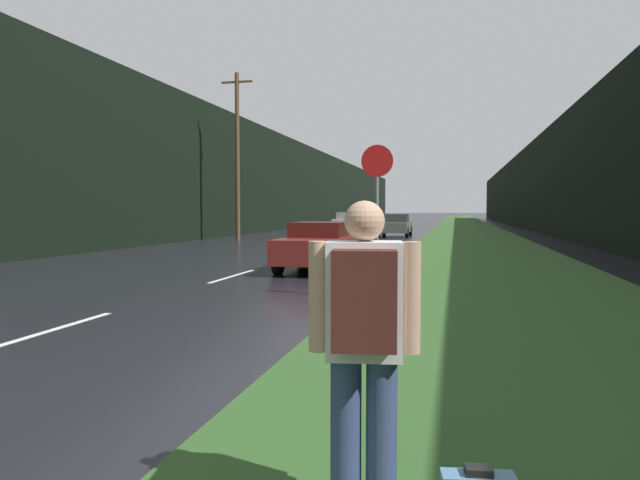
# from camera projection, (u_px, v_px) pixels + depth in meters

# --- Properties ---
(grass_verge) EXTENTS (6.00, 240.00, 0.02)m
(grass_verge) POSITION_uv_depth(u_px,v_px,m) (471.00, 235.00, 38.50)
(grass_verge) COLOR #2D5123
(grass_verge) RESTS_ON ground_plane
(lane_stripe_b) EXTENTS (0.12, 3.00, 0.01)m
(lane_stripe_b) POSITION_uv_depth(u_px,v_px,m) (46.00, 332.00, 8.13)
(lane_stripe_b) COLOR silver
(lane_stripe_b) RESTS_ON ground_plane
(lane_stripe_c) EXTENTS (0.12, 3.00, 0.01)m
(lane_stripe_c) POSITION_uv_depth(u_px,v_px,m) (233.00, 276.00, 14.93)
(lane_stripe_c) COLOR silver
(lane_stripe_c) RESTS_ON ground_plane
(lane_stripe_d) EXTENTS (0.12, 3.00, 0.01)m
(lane_stripe_d) POSITION_uv_depth(u_px,v_px,m) (302.00, 255.00, 21.73)
(lane_stripe_d) COLOR silver
(lane_stripe_d) RESTS_ON ground_plane
(treeline_far_side) EXTENTS (2.00, 140.00, 8.13)m
(treeline_far_side) POSITION_uv_depth(u_px,v_px,m) (282.00, 184.00, 51.80)
(treeline_far_side) COLOR black
(treeline_far_side) RESTS_ON ground_plane
(treeline_near_side) EXTENTS (2.00, 140.00, 7.38)m
(treeline_near_side) POSITION_uv_depth(u_px,v_px,m) (544.00, 186.00, 46.63)
(treeline_near_side) COLOR black
(treeline_near_side) RESTS_ON ground_plane
(utility_pole_far) EXTENTS (1.80, 0.24, 9.26)m
(utility_pole_far) POSITION_uv_depth(u_px,v_px,m) (237.00, 155.00, 31.56)
(utility_pole_far) COLOR #4C3823
(utility_pole_far) RESTS_ON ground_plane
(stop_sign) EXTENTS (0.61, 0.07, 2.98)m
(stop_sign) POSITION_uv_depth(u_px,v_px,m) (377.00, 208.00, 10.90)
(stop_sign) COLOR slate
(stop_sign) RESTS_ON ground_plane
(hitchhiker_with_backpack) EXTENTS (0.62, 0.47, 1.80)m
(hitchhiker_with_backpack) POSITION_uv_depth(u_px,v_px,m) (364.00, 339.00, 3.15)
(hitchhiker_with_backpack) COLOR navy
(hitchhiker_with_backpack) RESTS_ON ground_plane
(car_passing_near) EXTENTS (1.83, 4.14, 1.38)m
(car_passing_near) POSITION_uv_depth(u_px,v_px,m) (319.00, 246.00, 16.35)
(car_passing_near) COLOR maroon
(car_passing_near) RESTS_ON ground_plane
(car_passing_far) EXTENTS (1.97, 4.48, 1.46)m
(car_passing_far) POSITION_uv_depth(u_px,v_px,m) (395.00, 225.00, 36.93)
(car_passing_far) COLOR #4C514C
(car_passing_far) RESTS_ON ground_plane
(car_oncoming) EXTENTS (1.82, 4.33, 1.54)m
(car_oncoming) POSITION_uv_depth(u_px,v_px,m) (349.00, 223.00, 41.44)
(car_oncoming) COLOR #BCBCBC
(car_oncoming) RESTS_ON ground_plane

